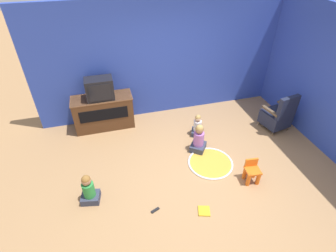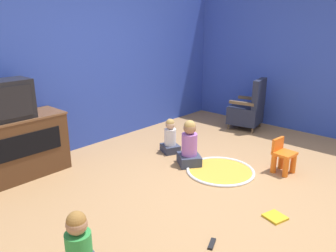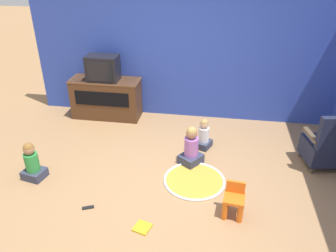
{
  "view_description": "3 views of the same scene",
  "coord_description": "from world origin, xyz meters",
  "px_view_note": "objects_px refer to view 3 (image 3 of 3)",
  "views": [
    {
      "loc": [
        -1.49,
        -3.29,
        3.68
      ],
      "look_at": [
        -0.43,
        0.56,
        0.73
      ],
      "focal_mm": 28.0,
      "sensor_mm": 36.0,
      "label": 1
    },
    {
      "loc": [
        -3.05,
        -2.05,
        1.86
      ],
      "look_at": [
        -0.45,
        0.32,
        0.75
      ],
      "focal_mm": 35.0,
      "sensor_mm": 36.0,
      "label": 2
    },
    {
      "loc": [
        0.53,
        -3.7,
        2.94
      ],
      "look_at": [
        -0.14,
        0.47,
        0.66
      ],
      "focal_mm": 35.0,
      "sensor_mm": 36.0,
      "label": 3
    }
  ],
  "objects_px": {
    "black_armchair": "(326,146)",
    "child_watching_center": "(204,135)",
    "yellow_kid_chair": "(234,202)",
    "remote_control": "(88,208)",
    "book": "(142,227)",
    "child_watching_left": "(32,163)",
    "television": "(103,68)",
    "child_watching_right": "(191,148)",
    "tv_cabinet": "(106,98)"
  },
  "relations": [
    {
      "from": "child_watching_left",
      "to": "child_watching_right",
      "type": "relative_size",
      "value": 0.92
    },
    {
      "from": "book",
      "to": "television",
      "type": "bearing_deg",
      "value": -47.09
    },
    {
      "from": "child_watching_left",
      "to": "black_armchair",
      "type": "bearing_deg",
      "value": 24.3
    },
    {
      "from": "yellow_kid_chair",
      "to": "child_watching_right",
      "type": "height_order",
      "value": "child_watching_right"
    },
    {
      "from": "television",
      "to": "child_watching_right",
      "type": "xyz_separation_m",
      "value": [
        1.79,
        -1.33,
        -0.73
      ]
    },
    {
      "from": "black_armchair",
      "to": "yellow_kid_chair",
      "type": "bearing_deg",
      "value": 32.51
    },
    {
      "from": "television",
      "to": "black_armchair",
      "type": "distance_m",
      "value": 3.99
    },
    {
      "from": "yellow_kid_chair",
      "to": "book",
      "type": "bearing_deg",
      "value": -152.54
    },
    {
      "from": "child_watching_left",
      "to": "book",
      "type": "bearing_deg",
      "value": -10.85
    },
    {
      "from": "tv_cabinet",
      "to": "child_watching_center",
      "type": "distance_m",
      "value": 2.15
    },
    {
      "from": "child_watching_left",
      "to": "child_watching_center",
      "type": "bearing_deg",
      "value": 38.81
    },
    {
      "from": "television",
      "to": "remote_control",
      "type": "xyz_separation_m",
      "value": [
        0.59,
        -2.56,
        -1.0
      ]
    },
    {
      "from": "child_watching_right",
      "to": "book",
      "type": "distance_m",
      "value": 1.55
    },
    {
      "from": "remote_control",
      "to": "book",
      "type": "bearing_deg",
      "value": -38.9
    },
    {
      "from": "yellow_kid_chair",
      "to": "television",
      "type": "bearing_deg",
      "value": 141.97
    },
    {
      "from": "child_watching_left",
      "to": "child_watching_center",
      "type": "relative_size",
      "value": 1.12
    },
    {
      "from": "child_watching_right",
      "to": "remote_control",
      "type": "relative_size",
      "value": 4.09
    },
    {
      "from": "child_watching_right",
      "to": "book",
      "type": "relative_size",
      "value": 2.67
    },
    {
      "from": "book",
      "to": "yellow_kid_chair",
      "type": "bearing_deg",
      "value": -141.97
    },
    {
      "from": "child_watching_left",
      "to": "remote_control",
      "type": "xyz_separation_m",
      "value": [
        1.0,
        -0.5,
        -0.24
      ]
    },
    {
      "from": "tv_cabinet",
      "to": "child_watching_right",
      "type": "xyz_separation_m",
      "value": [
        1.79,
        -1.37,
        -0.12
      ]
    },
    {
      "from": "television",
      "to": "tv_cabinet",
      "type": "bearing_deg",
      "value": 90.0
    },
    {
      "from": "yellow_kid_chair",
      "to": "remote_control",
      "type": "distance_m",
      "value": 1.86
    },
    {
      "from": "child_watching_left",
      "to": "yellow_kid_chair",
      "type": "bearing_deg",
      "value": 5.09
    },
    {
      "from": "television",
      "to": "yellow_kid_chair",
      "type": "bearing_deg",
      "value": -44.42
    },
    {
      "from": "remote_control",
      "to": "yellow_kid_chair",
      "type": "bearing_deg",
      "value": -16.7
    },
    {
      "from": "yellow_kid_chair",
      "to": "child_watching_center",
      "type": "bearing_deg",
      "value": 113.3
    },
    {
      "from": "television",
      "to": "remote_control",
      "type": "bearing_deg",
      "value": -77.08
    },
    {
      "from": "child_watching_center",
      "to": "remote_control",
      "type": "xyz_separation_m",
      "value": [
        -1.37,
        -1.73,
        -0.22
      ]
    },
    {
      "from": "remote_control",
      "to": "child_watching_right",
      "type": "bearing_deg",
      "value": 23.18
    },
    {
      "from": "yellow_kid_chair",
      "to": "black_armchair",
      "type": "bearing_deg",
      "value": 49.66
    },
    {
      "from": "child_watching_left",
      "to": "child_watching_right",
      "type": "bearing_deg",
      "value": 29.79
    },
    {
      "from": "television",
      "to": "yellow_kid_chair",
      "type": "height_order",
      "value": "television"
    },
    {
      "from": "remote_control",
      "to": "child_watching_center",
      "type": "bearing_deg",
      "value": 29.21
    },
    {
      "from": "yellow_kid_chair",
      "to": "child_watching_left",
      "type": "bearing_deg",
      "value": -179.87
    },
    {
      "from": "child_watching_center",
      "to": "book",
      "type": "distance_m",
      "value": 2.06
    },
    {
      "from": "tv_cabinet",
      "to": "yellow_kid_chair",
      "type": "height_order",
      "value": "tv_cabinet"
    },
    {
      "from": "black_armchair",
      "to": "book",
      "type": "distance_m",
      "value": 2.97
    },
    {
      "from": "child_watching_center",
      "to": "child_watching_left",
      "type": "bearing_deg",
      "value": 140.64
    },
    {
      "from": "yellow_kid_chair",
      "to": "remote_control",
      "type": "relative_size",
      "value": 2.87
    },
    {
      "from": "television",
      "to": "black_armchair",
      "type": "bearing_deg",
      "value": -16.22
    },
    {
      "from": "black_armchair",
      "to": "yellow_kid_chair",
      "type": "relative_size",
      "value": 2.08
    },
    {
      "from": "television",
      "to": "child_watching_right",
      "type": "distance_m",
      "value": 2.35
    },
    {
      "from": "remote_control",
      "to": "tv_cabinet",
      "type": "bearing_deg",
      "value": 80.31
    },
    {
      "from": "television",
      "to": "child_watching_center",
      "type": "bearing_deg",
      "value": -23.06
    },
    {
      "from": "black_armchair",
      "to": "remote_control",
      "type": "relative_size",
      "value": 5.97
    },
    {
      "from": "black_armchair",
      "to": "child_watching_center",
      "type": "bearing_deg",
      "value": -19.08
    },
    {
      "from": "television",
      "to": "child_watching_right",
      "type": "height_order",
      "value": "television"
    },
    {
      "from": "book",
      "to": "black_armchair",
      "type": "bearing_deg",
      "value": -128.19
    },
    {
      "from": "television",
      "to": "black_armchair",
      "type": "xyz_separation_m",
      "value": [
        3.78,
        -1.1,
        -0.65
      ]
    }
  ]
}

